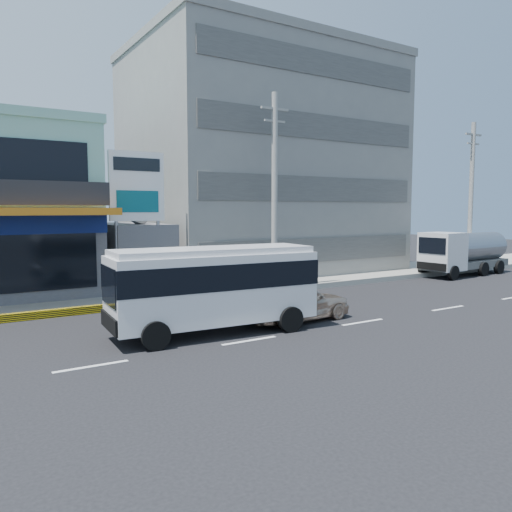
{
  "coord_description": "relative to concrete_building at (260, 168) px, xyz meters",
  "views": [
    {
      "loc": [
        -8.21,
        -13.47,
        4.23
      ],
      "look_at": [
        3.34,
        4.91,
        2.2
      ],
      "focal_mm": 35.0,
      "sensor_mm": 36.0,
      "label": 1
    }
  ],
  "objects": [
    {
      "name": "tanker_truck",
      "position": [
        10.02,
        -8.52,
        -5.49
      ],
      "size": [
        7.26,
        2.7,
        2.81
      ],
      "color": "silver",
      "rests_on": "ground"
    },
    {
      "name": "ground",
      "position": [
        -10.0,
        -15.0,
        -7.0
      ],
      "size": [
        120.0,
        120.0,
        0.0
      ],
      "primitive_type": "plane",
      "color": "black",
      "rests_on": "ground"
    },
    {
      "name": "sidewalk",
      "position": [
        -5.0,
        -5.5,
        -6.85
      ],
      "size": [
        70.0,
        5.0,
        0.3
      ],
      "primitive_type": "cube",
      "color": "gray",
      "rests_on": "ground"
    },
    {
      "name": "billboard",
      "position": [
        -10.5,
        -5.8,
        -2.07
      ],
      "size": [
        2.6,
        0.18,
        6.9
      ],
      "color": "gray",
      "rests_on": "ground"
    },
    {
      "name": "gap_structure",
      "position": [
        -10.0,
        -3.0,
        -5.25
      ],
      "size": [
        3.0,
        6.0,
        3.5
      ],
      "primitive_type": "cube",
      "color": "#4B4B50",
      "rests_on": "ground"
    },
    {
      "name": "minibus",
      "position": [
        -10.5,
        -13.5,
        -5.24
      ],
      "size": [
        7.16,
        2.85,
        2.94
      ],
      "color": "silver",
      "rests_on": "ground"
    },
    {
      "name": "concrete_building",
      "position": [
        0.0,
        0.0,
        0.0
      ],
      "size": [
        16.0,
        12.0,
        14.0
      ],
      "primitive_type": "cube",
      "color": "gray",
      "rests_on": "ground"
    },
    {
      "name": "sedan",
      "position": [
        -7.0,
        -13.5,
        -6.24
      ],
      "size": [
        4.6,
        2.18,
        1.52
      ],
      "primitive_type": "imported",
      "rotation": [
        0.0,
        0.0,
        1.66
      ],
      "color": "beige",
      "rests_on": "ground"
    },
    {
      "name": "utility_pole_far",
      "position": [
        12.0,
        -7.6,
        -1.85
      ],
      "size": [
        1.6,
        0.3,
        10.0
      ],
      "color": "#999993",
      "rests_on": "ground"
    },
    {
      "name": "utility_pole_near",
      "position": [
        -4.0,
        -7.6,
        -1.85
      ],
      "size": [
        1.6,
        0.3,
        10.0
      ],
      "color": "#999993",
      "rests_on": "ground"
    },
    {
      "name": "satellite_dish",
      "position": [
        -10.0,
        -4.0,
        -3.42
      ],
      "size": [
        1.5,
        1.5,
        0.15
      ],
      "primitive_type": "cylinder",
      "color": "slate",
      "rests_on": "gap_structure"
    }
  ]
}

